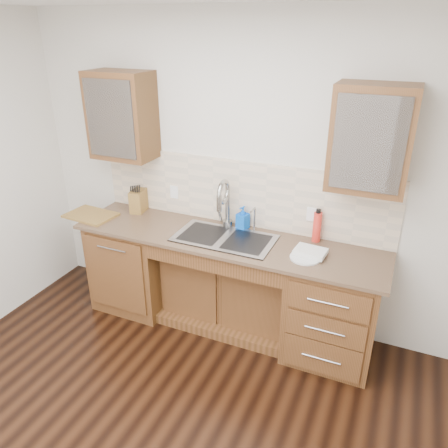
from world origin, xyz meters
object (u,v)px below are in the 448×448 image
at_px(soap_bottle, 243,218).
at_px(cutting_board, 91,215).
at_px(water_bottle, 317,227).
at_px(knife_block, 138,201).
at_px(plate, 305,258).

distance_m(soap_bottle, cutting_board, 1.45).
xyz_separation_m(water_bottle, knife_block, (-1.71, -0.05, -0.02)).
bearing_deg(cutting_board, knife_block, 39.47).
distance_m(soap_bottle, knife_block, 1.06).
distance_m(soap_bottle, plate, 0.72).
xyz_separation_m(soap_bottle, plate, (0.64, -0.31, -0.10)).
relative_size(water_bottle, knife_block, 1.21).
height_order(soap_bottle, plate, soap_bottle).
height_order(soap_bottle, cutting_board, soap_bottle).
bearing_deg(knife_block, plate, -19.06).
distance_m(plate, knife_block, 1.72).
distance_m(water_bottle, plate, 0.35).
bearing_deg(water_bottle, plate, -91.42).
bearing_deg(soap_bottle, cutting_board, -150.93).
xyz_separation_m(knife_block, cutting_board, (-0.35, -0.29, -0.10)).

